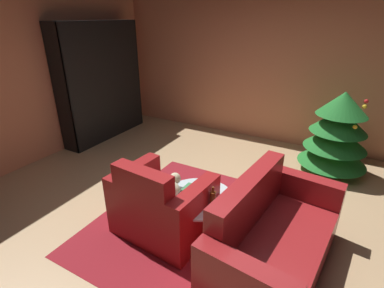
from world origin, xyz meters
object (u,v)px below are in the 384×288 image
book_stack_on_table (193,193)px  bottle_on_table (213,199)px  couch_red (271,239)px  coffee_table (198,200)px  decorated_tree (337,133)px  armchair_red (161,207)px  bookshelf_unit (107,82)px

book_stack_on_table → bottle_on_table: size_ratio=1.07×
couch_red → coffee_table: couch_red is taller
coffee_table → decorated_tree: size_ratio=0.61×
book_stack_on_table → armchair_red: bearing=-153.8°
couch_red → decorated_tree: (0.33, 2.28, 0.34)m
couch_red → coffee_table: bearing=174.8°
bookshelf_unit → couch_red: size_ratio=1.26×
couch_red → decorated_tree: decorated_tree is taller
couch_red → coffee_table: (-0.82, 0.07, 0.12)m
bookshelf_unit → book_stack_on_table: bearing=-32.1°
bookshelf_unit → bottle_on_table: bookshelf_unit is taller
couch_red → bottle_on_table: (-0.62, 0.00, 0.25)m
book_stack_on_table → bottle_on_table: 0.25m
armchair_red → book_stack_on_table: armchair_red is taller
armchair_red → bottle_on_table: armchair_red is taller
bottle_on_table → decorated_tree: decorated_tree is taller
book_stack_on_table → coffee_table: bearing=47.9°
bottle_on_table → armchair_red: bearing=-167.2°
couch_red → bottle_on_table: 0.67m
bottle_on_table → bookshelf_unit: bearing=149.6°
coffee_table → book_stack_on_table: (-0.04, -0.05, 0.10)m
coffee_table → book_stack_on_table: book_stack_on_table is taller
couch_red → bottle_on_table: couch_red is taller
book_stack_on_table → decorated_tree: 2.56m
couch_red → coffee_table: 0.83m
couch_red → coffee_table: size_ratio=2.20×
armchair_red → bottle_on_table: (0.55, 0.13, 0.22)m
bookshelf_unit → book_stack_on_table: 3.46m
armchair_red → couch_red: (1.17, 0.12, -0.03)m
couch_red → decorated_tree: size_ratio=1.35×
armchair_red → coffee_table: bearing=29.7°
bookshelf_unit → bottle_on_table: 3.68m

